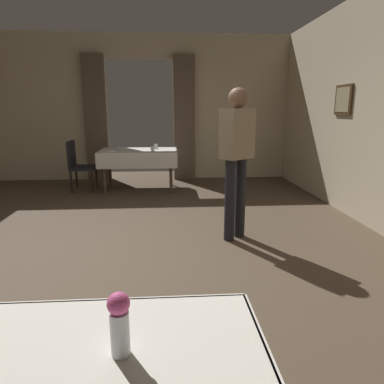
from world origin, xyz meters
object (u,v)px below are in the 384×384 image
object	(u,v)px
chair_mid_left	(79,163)
flower_vase_near	(119,322)
glass_mid_d	(153,148)
plate_mid_a	(122,148)
person_waiter_by_doorway	(237,152)
plate_mid_b	(109,151)
glass_mid_c	(156,146)
dining_table_mid	(139,155)

from	to	relation	value
chair_mid_left	flower_vase_near	distance (m)	5.76
flower_vase_near	glass_mid_d	bearing A→B (deg)	91.25
plate_mid_a	person_waiter_by_doorway	bearing A→B (deg)	-61.02
plate_mid_b	glass_mid_c	bearing A→B (deg)	27.29
dining_table_mid	plate_mid_b	distance (m)	0.56
glass_mid_c	glass_mid_d	world-z (taller)	glass_mid_d
dining_table_mid	plate_mid_a	distance (m)	0.45
plate_mid_a	plate_mid_b	distance (m)	0.54
plate_mid_b	glass_mid_d	bearing A→B (deg)	2.66
plate_mid_b	glass_mid_d	world-z (taller)	glass_mid_d
glass_mid_c	glass_mid_d	xyz separation A→B (m)	(-0.05, -0.39, 0.00)
plate_mid_a	glass_mid_c	distance (m)	0.66
person_waiter_by_doorway	plate_mid_a	bearing A→B (deg)	118.98
plate_mid_a	glass_mid_c	world-z (taller)	glass_mid_c
dining_table_mid	chair_mid_left	xyz separation A→B (m)	(-1.10, -0.06, -0.14)
plate_mid_b	chair_mid_left	bearing A→B (deg)	163.89
plate_mid_b	dining_table_mid	bearing A→B (deg)	24.93
chair_mid_left	plate_mid_a	bearing A→B (deg)	24.13
dining_table_mid	glass_mid_c	distance (m)	0.40
plate_mid_b	person_waiter_by_doorway	world-z (taller)	person_waiter_by_doorway
chair_mid_left	person_waiter_by_doorway	distance (m)	3.62
dining_table_mid	chair_mid_left	bearing A→B (deg)	-176.83
glass_mid_d	chair_mid_left	bearing A→B (deg)	174.32
flower_vase_near	glass_mid_d	world-z (taller)	flower_vase_near
glass_mid_c	chair_mid_left	bearing A→B (deg)	-169.98
flower_vase_near	glass_mid_c	size ratio (longest dim) A/B	2.35
chair_mid_left	person_waiter_by_doorway	world-z (taller)	person_waiter_by_doorway
chair_mid_left	person_waiter_by_doorway	size ratio (longest dim) A/B	0.54
person_waiter_by_doorway	glass_mid_d	bearing A→B (deg)	112.60
chair_mid_left	plate_mid_b	distance (m)	0.67
chair_mid_left	glass_mid_c	size ratio (longest dim) A/B	10.45
plate_mid_b	glass_mid_c	xyz separation A→B (m)	(0.82, 0.42, 0.04)
glass_mid_d	person_waiter_by_doorway	distance (m)	2.73
person_waiter_by_doorway	dining_table_mid	bearing A→B (deg)	115.94
dining_table_mid	flower_vase_near	size ratio (longest dim) A/B	6.86
chair_mid_left	flower_vase_near	bearing A→B (deg)	-74.97
chair_mid_left	flower_vase_near	xyz separation A→B (m)	(1.49, -5.56, 0.35)
glass_mid_c	dining_table_mid	bearing A→B (deg)	-149.19
plate_mid_a	dining_table_mid	bearing A→B (deg)	-39.74
plate_mid_b	glass_mid_d	size ratio (longest dim) A/B	2.14
person_waiter_by_doorway	glass_mid_c	bearing A→B (deg)	109.02
chair_mid_left	person_waiter_by_doorway	xyz separation A→B (m)	(2.42, -2.65, 0.51)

